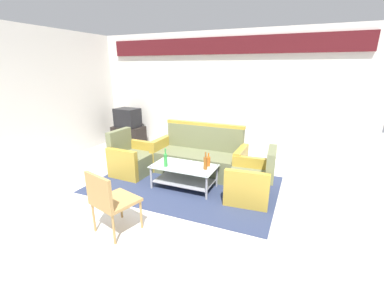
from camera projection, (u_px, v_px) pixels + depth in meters
ground_plane at (160, 208)px, 3.94m from camera, size 14.00×14.00×0.00m
wall_back at (223, 91)px, 6.13m from camera, size 6.52×0.19×2.80m
rug at (185, 184)px, 4.71m from camera, size 3.19×2.06×0.01m
couch at (199, 158)px, 5.16m from camera, size 1.81×0.76×0.96m
armchair_left at (132, 160)px, 5.13m from camera, size 0.73×0.79×0.85m
armchair_right at (251, 182)px, 4.13m from camera, size 0.75×0.81×0.85m
coffee_table at (184, 173)px, 4.52m from camera, size 1.10×0.60×0.40m
bottle_orange at (208, 161)px, 4.44m from camera, size 0.07×0.07×0.23m
bottle_brown at (205, 163)px, 4.29m from camera, size 0.07×0.07×0.30m
bottle_green at (166, 160)px, 4.42m from camera, size 0.06×0.06×0.32m
cup at (189, 164)px, 4.43m from camera, size 0.08×0.08×0.10m
tv_stand at (129, 136)px, 6.99m from camera, size 0.80×0.50×0.52m
television at (128, 118)px, 6.83m from camera, size 0.64×0.50×0.48m
wicker_chair at (109, 198)px, 3.19m from camera, size 0.59×0.59×0.84m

